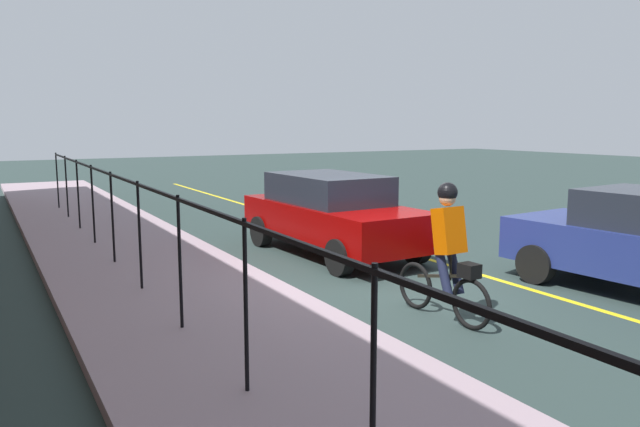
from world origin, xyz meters
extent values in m
plane|color=#273634|center=(0.00, 0.00, 0.00)|extent=(80.00, 80.00, 0.00)
cube|color=yellow|center=(0.00, -1.60, 0.00)|extent=(36.00, 0.12, 0.01)
cube|color=gray|center=(0.00, 3.40, 0.07)|extent=(40.00, 3.20, 0.15)
cylinder|color=black|center=(-5.03, 3.80, 0.95)|extent=(0.04, 0.04, 1.60)
cylinder|color=black|center=(-3.02, 3.80, 0.95)|extent=(0.04, 0.04, 1.60)
cylinder|color=black|center=(-1.01, 3.80, 0.95)|extent=(0.04, 0.04, 1.60)
cylinder|color=black|center=(1.00, 3.80, 0.95)|extent=(0.04, 0.04, 1.60)
cylinder|color=black|center=(3.01, 3.80, 0.95)|extent=(0.04, 0.04, 1.60)
cylinder|color=black|center=(5.02, 3.80, 0.95)|extent=(0.04, 0.04, 1.60)
cylinder|color=black|center=(7.03, 3.80, 0.95)|extent=(0.04, 0.04, 1.60)
cylinder|color=black|center=(9.04, 3.80, 0.95)|extent=(0.04, 0.04, 1.60)
cylinder|color=black|center=(11.05, 3.80, 0.95)|extent=(0.04, 0.04, 1.60)
cube|color=black|center=(1.00, 3.80, 1.70)|extent=(20.10, 0.04, 0.04)
torus|color=black|center=(-1.41, 0.59, 0.33)|extent=(0.66, 0.09, 0.66)
torus|color=black|center=(-2.45, 0.54, 0.33)|extent=(0.66, 0.09, 0.66)
cube|color=black|center=(-1.93, 0.56, 0.58)|extent=(0.93, 0.09, 0.24)
cylinder|color=black|center=(-2.08, 0.56, 0.73)|extent=(0.03, 0.03, 0.35)
cube|color=#CD5000|center=(-2.03, 0.56, 1.21)|extent=(0.36, 0.38, 0.63)
sphere|color=tan|center=(-1.98, 0.56, 1.62)|extent=(0.22, 0.22, 0.22)
sphere|color=black|center=(-1.98, 0.56, 1.70)|extent=(0.26, 0.26, 0.26)
cylinder|color=#191E38|center=(-2.06, 0.66, 0.68)|extent=(0.34, 0.14, 0.65)
cylinder|color=#191E38|center=(-2.05, 0.46, 0.68)|extent=(0.34, 0.14, 0.65)
cube|color=black|center=(-2.40, 0.54, 0.75)|extent=(0.25, 0.21, 0.18)
cylinder|color=black|center=(-1.29, -1.97, 0.32)|extent=(0.66, 0.28, 0.64)
cylinder|color=black|center=(-1.13, -3.66, 0.32)|extent=(0.66, 0.28, 0.64)
cube|color=#840302|center=(2.24, -0.25, 0.67)|extent=(4.47, 1.98, 0.70)
cube|color=#1E232D|center=(2.44, -0.24, 1.30)|extent=(2.53, 1.69, 0.56)
cylinder|color=black|center=(0.78, -1.16, 0.32)|extent=(0.65, 0.25, 0.64)
cylinder|color=black|center=(0.71, 0.54, 0.32)|extent=(0.65, 0.25, 0.64)
cylinder|color=black|center=(3.77, -1.03, 0.32)|extent=(0.65, 0.25, 0.64)
cylinder|color=black|center=(3.70, 0.67, 0.32)|extent=(0.65, 0.25, 0.64)
camera|label=1|loc=(-7.93, 5.82, 2.57)|focal=34.15mm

